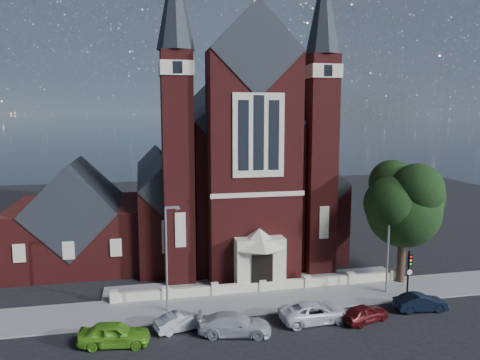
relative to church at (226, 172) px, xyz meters
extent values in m
plane|color=black|center=(0.00, -7.94, -8.19)|extent=(120.00, 120.00, 0.00)
cube|color=gray|center=(0.00, -18.44, -8.19)|extent=(60.00, 5.00, 0.12)
cube|color=gray|center=(0.00, -14.44, -8.19)|extent=(26.00, 3.00, 0.14)
cube|color=beige|center=(0.00, -16.44, -8.19)|extent=(24.00, 0.40, 0.90)
cube|color=#531716|center=(0.00, 2.06, -1.19)|extent=(10.00, 30.00, 14.00)
cube|color=black|center=(0.00, 2.06, 5.81)|extent=(10.00, 30.20, 10.00)
cube|color=#531716|center=(-7.50, 1.06, -4.19)|extent=(5.00, 26.00, 8.00)
cube|color=#531716|center=(7.50, 1.06, -4.19)|extent=(5.00, 26.00, 8.00)
cube|color=black|center=(-7.50, 1.06, -0.19)|extent=(5.01, 26.20, 5.01)
cube|color=black|center=(7.50, 1.06, -0.19)|extent=(5.01, 26.20, 5.01)
cube|color=#531716|center=(0.00, -13.44, 1.81)|extent=(8.00, 3.00, 20.00)
cube|color=black|center=(0.00, -13.44, 11.81)|extent=(8.00, 3.20, 8.00)
cube|color=beige|center=(0.00, -14.99, 4.81)|extent=(4.40, 0.15, 7.00)
cube|color=black|center=(0.00, -15.06, 5.01)|extent=(0.90, 0.08, 6.20)
cube|color=beige|center=(0.00, -15.44, -5.99)|extent=(4.20, 2.00, 4.40)
cube|color=black|center=(0.00, -16.49, -6.59)|extent=(1.80, 0.12, 3.20)
cone|color=beige|center=(0.00, -15.44, -3.79)|extent=(4.60, 4.60, 1.60)
cube|color=#531716|center=(-6.50, -12.44, 1.81)|extent=(2.60, 2.60, 20.00)
cube|color=beige|center=(-6.50, -12.44, 10.31)|extent=(2.80, 2.80, 1.20)
cone|color=black|center=(-6.50, -12.44, 15.81)|extent=(3.20, 3.20, 8.00)
cube|color=#531716|center=(6.50, -12.44, 1.81)|extent=(2.60, 2.60, 20.00)
cube|color=beige|center=(6.50, -12.44, 10.31)|extent=(2.80, 2.80, 1.20)
cone|color=black|center=(6.50, -12.44, 15.81)|extent=(3.20, 3.20, 8.00)
cube|color=#531716|center=(-16.00, -4.94, -5.19)|extent=(12.00, 12.00, 6.00)
cube|color=black|center=(-16.00, -4.94, -2.19)|extent=(8.49, 12.20, 8.49)
cylinder|color=black|center=(12.50, -16.94, -5.69)|extent=(0.70, 0.70, 5.00)
sphere|color=black|center=(12.50, -16.94, -1.69)|extent=(6.40, 6.40, 6.40)
sphere|color=black|center=(12.90, -18.14, 0.31)|extent=(4.40, 4.40, 4.40)
cylinder|color=gray|center=(-8.00, -18.94, -4.19)|extent=(0.16, 0.16, 8.00)
cube|color=gray|center=(-7.50, -18.94, -0.19)|extent=(1.00, 0.15, 0.18)
cube|color=gray|center=(-7.10, -18.94, -0.27)|extent=(0.35, 0.22, 0.12)
cylinder|color=gray|center=(10.00, -18.94, -4.19)|extent=(0.16, 0.16, 8.00)
cube|color=gray|center=(10.50, -18.94, -0.19)|extent=(1.00, 0.15, 0.18)
cube|color=gray|center=(10.90, -18.94, -0.27)|extent=(0.35, 0.22, 0.12)
cylinder|color=black|center=(11.00, -20.44, -6.19)|extent=(0.14, 0.14, 4.00)
cube|color=black|center=(11.00, -20.59, -4.89)|extent=(0.28, 0.22, 0.90)
sphere|color=red|center=(11.00, -20.72, -4.59)|extent=(0.14, 0.14, 0.14)
sphere|color=#CC8C0C|center=(11.00, -20.72, -4.89)|extent=(0.14, 0.14, 0.14)
sphere|color=#0C9919|center=(11.00, -20.72, -5.19)|extent=(0.14, 0.14, 0.14)
imported|color=#5CA621|center=(-11.63, -23.36, -7.42)|extent=(4.73, 2.44, 1.54)
imported|color=#B4B8BC|center=(-7.21, -22.06, -7.57)|extent=(3.95, 2.29, 1.23)
imported|color=#B3B8BC|center=(-3.78, -23.49, -7.47)|extent=(5.28, 3.10, 1.44)
imported|color=white|center=(2.21, -22.76, -7.48)|extent=(5.22, 2.62, 1.42)
imported|color=#4C0D0F|center=(5.68, -23.56, -7.55)|extent=(3.99, 2.55, 1.26)
imported|color=black|center=(10.72, -22.70, -7.54)|extent=(4.02, 1.65, 1.30)
camera|label=1|loc=(-9.73, -52.70, 6.54)|focal=35.00mm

